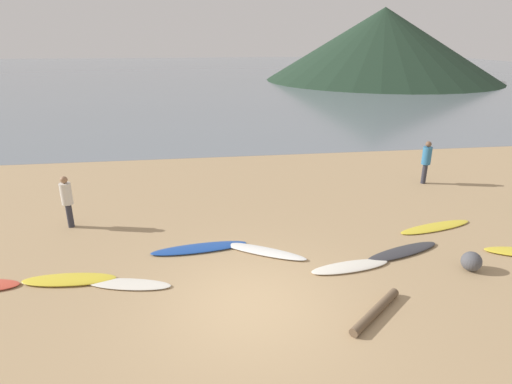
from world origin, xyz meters
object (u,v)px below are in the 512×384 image
surfboard_7 (435,227)px  person_0 (426,159)px  surfboard_2 (129,284)px  driftwood_log (375,311)px  surfboard_4 (263,251)px  person_2 (67,198)px  surfboard_3 (200,248)px  beach_rock_near (471,261)px  surfboard_1 (69,279)px  surfboard_5 (350,267)px  surfboard_6 (402,252)px

surfboard_7 → person_0: person_0 is taller
surfboard_2 → driftwood_log: bearing=-6.9°
person_0 → driftwood_log: size_ratio=0.91×
surfboard_4 → person_2: 6.02m
surfboard_3 → person_0: (8.71, 4.25, 0.94)m
surfboard_3 → surfboard_4: 1.71m
beach_rock_near → surfboard_7: bearing=79.1°
surfboard_1 → surfboard_5: (6.71, -0.34, -0.01)m
surfboard_1 → surfboard_6: surfboard_1 is taller
surfboard_2 → surfboard_4: (3.28, 1.11, 0.01)m
surfboard_6 → surfboard_7: (1.70, 1.33, -0.01)m
surfboard_6 → surfboard_7: size_ratio=0.93×
person_0 → person_2: person_0 is taller
surfboard_1 → driftwood_log: (6.57, -2.20, 0.05)m
surfboard_7 → surfboard_5: bearing=-163.8°
surfboard_3 → surfboard_4: size_ratio=1.07×
surfboard_4 → beach_rock_near: (4.89, -1.58, 0.19)m
driftwood_log → beach_rock_near: 3.31m
surfboard_2 → driftwood_log: driftwood_log is taller
surfboard_5 → driftwood_log: bearing=-102.3°
surfboard_6 → person_0: 6.28m
surfboard_2 → person_2: (-2.17, 3.51, 0.90)m
surfboard_1 → surfboard_4: same height
person_2 → person_0: bearing=-33.6°
surfboard_3 → surfboard_5: size_ratio=1.25×
surfboard_7 → surfboard_1: bearing=175.6°
surfboard_1 → surfboard_5: surfboard_1 is taller
surfboard_2 → beach_rock_near: beach_rock_near is taller
surfboard_7 → person_0: size_ratio=1.51×
surfboard_2 → person_0: (10.33, 5.77, 0.95)m
person_0 → surfboard_5: bearing=117.4°
surfboard_2 → surfboard_6: bearing=17.3°
person_2 → surfboard_6: bearing=-61.8°
person_2 → beach_rock_near: 11.10m
beach_rock_near → person_2: bearing=159.0°
surfboard_1 → surfboard_7: (10.04, 1.53, -0.02)m
surfboard_3 → surfboard_5: (3.67, -1.48, -0.00)m
surfboard_4 → surfboard_2: bearing=-130.8°
surfboard_6 → beach_rock_near: size_ratio=4.87×
surfboard_3 → beach_rock_near: beach_rock_near is taller
surfboard_2 → surfboard_5: size_ratio=0.94×
person_0 → beach_rock_near: 6.64m
beach_rock_near → person_0: bearing=70.9°
surfboard_3 → surfboard_5: surfboard_3 is taller
surfboard_5 → person_0: size_ratio=1.24×
person_0 → beach_rock_near: size_ratio=3.46×
surfboard_2 → surfboard_3: (1.62, 1.52, 0.01)m
surfboard_4 → driftwood_log: (1.88, -2.94, 0.05)m
surfboard_1 → driftwood_log: bearing=-14.4°
surfboard_3 → surfboard_6: size_ratio=1.10×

